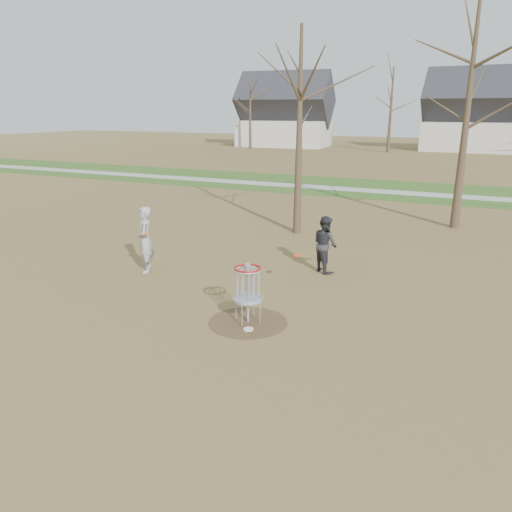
{
  "coord_description": "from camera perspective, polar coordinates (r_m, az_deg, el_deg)",
  "views": [
    {
      "loc": [
        4.55,
        -9.33,
        4.63
      ],
      "look_at": [
        -0.5,
        1.5,
        1.1
      ],
      "focal_mm": 35.0,
      "sensor_mm": 36.0,
      "label": 1
    }
  ],
  "objects": [
    {
      "name": "green_band",
      "position": [
        31.02,
        16.41,
        7.22
      ],
      "size": [
        160.0,
        8.0,
        0.01
      ],
      "primitive_type": "cube",
      "color": "#2D5119",
      "rests_on": "ground"
    },
    {
      "name": "discs_in_play",
      "position": [
        13.57,
        -3.91,
        1.3
      ],
      "size": [
        4.59,
        0.86,
        0.32
      ],
      "color": "#FF4E0D",
      "rests_on": "ground"
    },
    {
      "name": "footpath",
      "position": [
        30.04,
        16.1,
        6.98
      ],
      "size": [
        160.0,
        1.5,
        0.01
      ],
      "primitive_type": "cube",
      "color": "#9E9E99",
      "rests_on": "green_band"
    },
    {
      "name": "houses_row",
      "position": [
        61.9,
        25.57,
        13.89
      ],
      "size": [
        56.51,
        10.01,
        7.26
      ],
      "color": "silver",
      "rests_on": "ground"
    },
    {
      "name": "dirt_circle",
      "position": [
        11.36,
        -0.92,
        -7.56
      ],
      "size": [
        1.8,
        1.8,
        0.01
      ],
      "primitive_type": "cylinder",
      "color": "#47331E",
      "rests_on": "ground"
    },
    {
      "name": "player_standing",
      "position": [
        14.89,
        -12.57,
        1.82
      ],
      "size": [
        0.78,
        0.85,
        1.94
      ],
      "primitive_type": "imported",
      "rotation": [
        0.0,
        0.0,
        -0.99
      ],
      "color": "#A4A4A4",
      "rests_on": "ground"
    },
    {
      "name": "player_throwing",
      "position": [
        14.72,
        7.9,
        1.36
      ],
      "size": [
        1.03,
        1.01,
        1.67
      ],
      "primitive_type": "imported",
      "rotation": [
        0.0,
        0.0,
        2.45
      ],
      "color": "#2D2D31",
      "rests_on": "ground"
    },
    {
      "name": "ground",
      "position": [
        11.37,
        -0.92,
        -7.58
      ],
      "size": [
        160.0,
        160.0,
        0.0
      ],
      "primitive_type": "plane",
      "color": "brown",
      "rests_on": "ground"
    },
    {
      "name": "bare_trees",
      "position": [
        45.21,
        22.41,
        16.19
      ],
      "size": [
        52.62,
        44.98,
        9.0
      ],
      "color": "#382B1E",
      "rests_on": "ground"
    },
    {
      "name": "disc_grounded",
      "position": [
        10.98,
        -0.88,
        -8.36
      ],
      "size": [
        0.22,
        0.22,
        0.02
      ],
      "primitive_type": "cylinder",
      "color": "white",
      "rests_on": "dirt_circle"
    },
    {
      "name": "disc_golf_basket",
      "position": [
        11.03,
        -0.94,
        -3.24
      ],
      "size": [
        0.64,
        0.64,
        1.35
      ],
      "color": "#9EA3AD",
      "rests_on": "ground"
    }
  ]
}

